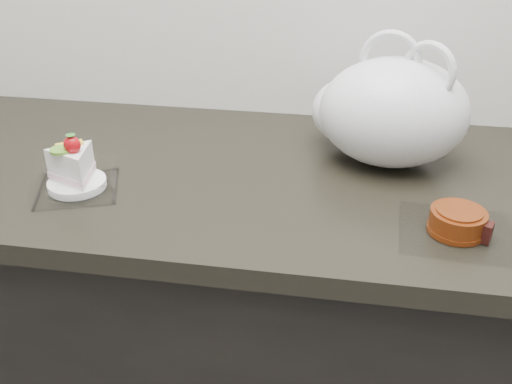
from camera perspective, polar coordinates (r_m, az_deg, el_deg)
name	(u,v)px	position (r m, az deg, el deg)	size (l,w,h in m)	color
counter	(275,341)	(1.38, 1.94, -14.69)	(2.04, 0.64, 0.90)	black
cake_tray	(76,175)	(1.10, -17.60, 1.67)	(0.18, 0.18, 0.11)	white
mooncake_wrap	(458,224)	(0.98, 19.55, -3.00)	(0.19, 0.18, 0.04)	white
plastic_bag	(385,111)	(1.16, 12.79, 7.87)	(0.36, 0.32, 0.26)	white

